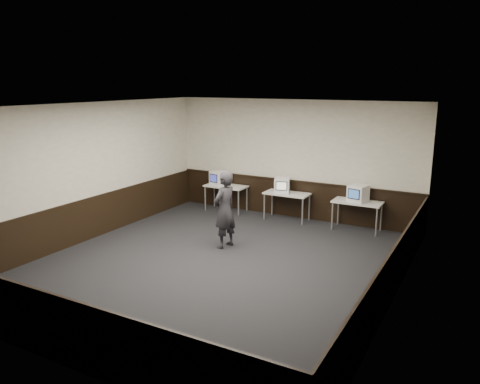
{
  "coord_description": "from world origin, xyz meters",
  "views": [
    {
      "loc": [
        4.74,
        -7.68,
        3.66
      ],
      "look_at": [
        -0.34,
        1.6,
        1.15
      ],
      "focal_mm": 35.0,
      "sensor_mm": 36.0,
      "label": 1
    }
  ],
  "objects_px": {
    "desk_center": "(287,195)",
    "emac_right": "(358,193)",
    "emac_left": "(219,178)",
    "person": "(225,210)",
    "desk_left": "(226,188)",
    "emac_center": "(282,185)",
    "desk_right": "(357,204)"
  },
  "relations": [
    {
      "from": "desk_center",
      "to": "emac_right",
      "type": "bearing_deg",
      "value": -0.59
    },
    {
      "from": "desk_right",
      "to": "emac_left",
      "type": "relative_size",
      "value": 2.41
    },
    {
      "from": "emac_center",
      "to": "person",
      "type": "distance_m",
      "value": 2.65
    },
    {
      "from": "emac_left",
      "to": "person",
      "type": "height_order",
      "value": "person"
    },
    {
      "from": "desk_right",
      "to": "emac_right",
      "type": "height_order",
      "value": "emac_right"
    },
    {
      "from": "desk_center",
      "to": "person",
      "type": "distance_m",
      "value": 2.67
    },
    {
      "from": "desk_left",
      "to": "person",
      "type": "xyz_separation_m",
      "value": [
        1.52,
        -2.64,
        0.19
      ]
    },
    {
      "from": "desk_left",
      "to": "emac_left",
      "type": "xyz_separation_m",
      "value": [
        -0.24,
        0.0,
        0.27
      ]
    },
    {
      "from": "emac_right",
      "to": "emac_left",
      "type": "bearing_deg",
      "value": -167.5
    },
    {
      "from": "desk_center",
      "to": "emac_left",
      "type": "distance_m",
      "value": 2.16
    },
    {
      "from": "desk_left",
      "to": "emac_center",
      "type": "bearing_deg",
      "value": 0.01
    },
    {
      "from": "emac_left",
      "to": "emac_right",
      "type": "height_order",
      "value": "emac_right"
    },
    {
      "from": "desk_right",
      "to": "person",
      "type": "distance_m",
      "value": 3.49
    },
    {
      "from": "emac_right",
      "to": "desk_center",
      "type": "bearing_deg",
      "value": -167.81
    },
    {
      "from": "desk_center",
      "to": "emac_right",
      "type": "xyz_separation_m",
      "value": [
        1.91,
        -0.02,
        0.28
      ]
    },
    {
      "from": "desk_right",
      "to": "emac_left",
      "type": "bearing_deg",
      "value": 180.0
    },
    {
      "from": "emac_left",
      "to": "person",
      "type": "distance_m",
      "value": 3.17
    },
    {
      "from": "desk_right",
      "to": "emac_center",
      "type": "relative_size",
      "value": 2.3
    },
    {
      "from": "emac_center",
      "to": "emac_right",
      "type": "distance_m",
      "value": 2.05
    },
    {
      "from": "emac_left",
      "to": "emac_right",
      "type": "relative_size",
      "value": 0.95
    },
    {
      "from": "emac_center",
      "to": "emac_right",
      "type": "relative_size",
      "value": 1.0
    },
    {
      "from": "emac_left",
      "to": "person",
      "type": "relative_size",
      "value": 0.29
    },
    {
      "from": "person",
      "to": "desk_left",
      "type": "bearing_deg",
      "value": -138.85
    },
    {
      "from": "desk_right",
      "to": "emac_center",
      "type": "height_order",
      "value": "emac_center"
    },
    {
      "from": "desk_right",
      "to": "emac_right",
      "type": "bearing_deg",
      "value": -69.73
    },
    {
      "from": "desk_right",
      "to": "emac_center",
      "type": "bearing_deg",
      "value": 179.99
    },
    {
      "from": "emac_left",
      "to": "desk_right",
      "type": "bearing_deg",
      "value": 13.11
    },
    {
      "from": "emac_center",
      "to": "emac_right",
      "type": "bearing_deg",
      "value": -19.18
    },
    {
      "from": "desk_left",
      "to": "desk_center",
      "type": "height_order",
      "value": "same"
    },
    {
      "from": "emac_center",
      "to": "desk_center",
      "type": "bearing_deg",
      "value": -18.76
    },
    {
      "from": "desk_right",
      "to": "emac_left",
      "type": "distance_m",
      "value": 4.05
    },
    {
      "from": "emac_right",
      "to": "person",
      "type": "relative_size",
      "value": 0.3
    }
  ]
}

